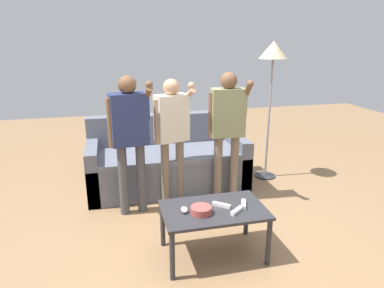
{
  "coord_description": "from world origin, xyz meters",
  "views": [
    {
      "loc": [
        -0.83,
        -2.69,
        1.86
      ],
      "look_at": [
        -0.1,
        0.34,
        0.89
      ],
      "focal_mm": 31.97,
      "sensor_mm": 36.0,
      "label": 1
    }
  ],
  "objects_px": {
    "game_remote_wand_spare": "(221,205)",
    "player_right": "(228,122)",
    "game_remote_nunchuk": "(184,210)",
    "couch": "(167,163)",
    "coffee_table": "(214,215)",
    "floor_lamp": "(273,59)",
    "game_remote_wand_near": "(244,204)",
    "player_left": "(130,130)",
    "game_remote_wand_far": "(237,211)",
    "player_center": "(172,127)",
    "snack_bowl": "(201,210)"
  },
  "relations": [
    {
      "from": "game_remote_wand_spare",
      "to": "player_right",
      "type": "bearing_deg",
      "value": 68.72
    },
    {
      "from": "game_remote_nunchuk",
      "to": "player_right",
      "type": "distance_m",
      "value": 1.35
    },
    {
      "from": "couch",
      "to": "game_remote_nunchuk",
      "type": "height_order",
      "value": "couch"
    },
    {
      "from": "couch",
      "to": "coffee_table",
      "type": "bearing_deg",
      "value": -84.93
    },
    {
      "from": "floor_lamp",
      "to": "game_remote_wand_near",
      "type": "height_order",
      "value": "floor_lamp"
    },
    {
      "from": "floor_lamp",
      "to": "player_left",
      "type": "bearing_deg",
      "value": -162.22
    },
    {
      "from": "game_remote_nunchuk",
      "to": "floor_lamp",
      "type": "relative_size",
      "value": 0.05
    },
    {
      "from": "game_remote_wand_near",
      "to": "game_remote_wand_far",
      "type": "relative_size",
      "value": 1.05
    },
    {
      "from": "game_remote_nunchuk",
      "to": "game_remote_wand_far",
      "type": "xyz_separation_m",
      "value": [
        0.43,
        -0.1,
        -0.01
      ]
    },
    {
      "from": "game_remote_nunchuk",
      "to": "game_remote_wand_spare",
      "type": "distance_m",
      "value": 0.33
    },
    {
      "from": "floor_lamp",
      "to": "player_center",
      "type": "relative_size",
      "value": 1.27
    },
    {
      "from": "snack_bowl",
      "to": "game_remote_wand_far",
      "type": "distance_m",
      "value": 0.31
    },
    {
      "from": "coffee_table",
      "to": "game_remote_wand_far",
      "type": "xyz_separation_m",
      "value": [
        0.17,
        -0.11,
        0.08
      ]
    },
    {
      "from": "couch",
      "to": "game_remote_wand_near",
      "type": "relative_size",
      "value": 12.64
    },
    {
      "from": "game_remote_wand_spare",
      "to": "couch",
      "type": "bearing_deg",
      "value": 97.83
    },
    {
      "from": "game_remote_wand_far",
      "to": "game_remote_wand_spare",
      "type": "distance_m",
      "value": 0.16
    },
    {
      "from": "player_center",
      "to": "game_remote_wand_near",
      "type": "xyz_separation_m",
      "value": [
        0.42,
        -1.11,
        -0.44
      ]
    },
    {
      "from": "couch",
      "to": "player_center",
      "type": "height_order",
      "value": "player_center"
    },
    {
      "from": "coffee_table",
      "to": "snack_bowl",
      "type": "xyz_separation_m",
      "value": [
        -0.13,
        -0.05,
        0.09
      ]
    },
    {
      "from": "floor_lamp",
      "to": "game_remote_wand_far",
      "type": "xyz_separation_m",
      "value": [
        -1.06,
        -1.66,
        -1.13
      ]
    },
    {
      "from": "snack_bowl",
      "to": "player_right",
      "type": "bearing_deg",
      "value": 61.17
    },
    {
      "from": "player_center",
      "to": "snack_bowl",
      "type": "bearing_deg",
      "value": -88.7
    },
    {
      "from": "snack_bowl",
      "to": "game_remote_wand_spare",
      "type": "distance_m",
      "value": 0.22
    },
    {
      "from": "floor_lamp",
      "to": "game_remote_wand_far",
      "type": "bearing_deg",
      "value": -122.64
    },
    {
      "from": "couch",
      "to": "game_remote_wand_near",
      "type": "distance_m",
      "value": 1.66
    },
    {
      "from": "player_right",
      "to": "game_remote_wand_far",
      "type": "relative_size",
      "value": 10.16
    },
    {
      "from": "couch",
      "to": "game_remote_wand_far",
      "type": "distance_m",
      "value": 1.73
    },
    {
      "from": "snack_bowl",
      "to": "game_remote_nunchuk",
      "type": "height_order",
      "value": "snack_bowl"
    },
    {
      "from": "floor_lamp",
      "to": "game_remote_nunchuk",
      "type": "bearing_deg",
      "value": -133.81
    },
    {
      "from": "game_remote_nunchuk",
      "to": "game_remote_wand_near",
      "type": "relative_size",
      "value": 0.56
    },
    {
      "from": "game_remote_nunchuk",
      "to": "player_left",
      "type": "relative_size",
      "value": 0.06
    },
    {
      "from": "floor_lamp",
      "to": "player_left",
      "type": "height_order",
      "value": "floor_lamp"
    },
    {
      "from": "coffee_table",
      "to": "couch",
      "type": "bearing_deg",
      "value": 95.07
    },
    {
      "from": "snack_bowl",
      "to": "player_left",
      "type": "height_order",
      "value": "player_left"
    },
    {
      "from": "game_remote_nunchuk",
      "to": "player_center",
      "type": "bearing_deg",
      "value": 84.63
    },
    {
      "from": "game_remote_nunchuk",
      "to": "player_right",
      "type": "height_order",
      "value": "player_right"
    },
    {
      "from": "couch",
      "to": "snack_bowl",
      "type": "xyz_separation_m",
      "value": [
        0.01,
        -1.64,
        0.17
      ]
    },
    {
      "from": "couch",
      "to": "floor_lamp",
      "type": "distance_m",
      "value": 1.88
    },
    {
      "from": "game_remote_wand_near",
      "to": "coffee_table",
      "type": "bearing_deg",
      "value": 177.58
    },
    {
      "from": "snack_bowl",
      "to": "player_right",
      "type": "height_order",
      "value": "player_right"
    },
    {
      "from": "player_center",
      "to": "game_remote_wand_spare",
      "type": "bearing_deg",
      "value": -78.03
    },
    {
      "from": "game_remote_nunchuk",
      "to": "game_remote_wand_far",
      "type": "distance_m",
      "value": 0.44
    },
    {
      "from": "floor_lamp",
      "to": "player_left",
      "type": "relative_size",
      "value": 1.21
    },
    {
      "from": "coffee_table",
      "to": "floor_lamp",
      "type": "bearing_deg",
      "value": 51.52
    },
    {
      "from": "couch",
      "to": "player_center",
      "type": "relative_size",
      "value": 1.37
    },
    {
      "from": "player_left",
      "to": "player_center",
      "type": "height_order",
      "value": "player_left"
    },
    {
      "from": "player_right",
      "to": "couch",
      "type": "bearing_deg",
      "value": 137.76
    },
    {
      "from": "coffee_table",
      "to": "player_right",
      "type": "relative_size",
      "value": 0.59
    },
    {
      "from": "coffee_table",
      "to": "game_remote_wand_near",
      "type": "xyz_separation_m",
      "value": [
        0.27,
        -0.01,
        0.08
      ]
    },
    {
      "from": "coffee_table",
      "to": "player_left",
      "type": "height_order",
      "value": "player_left"
    }
  ]
}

